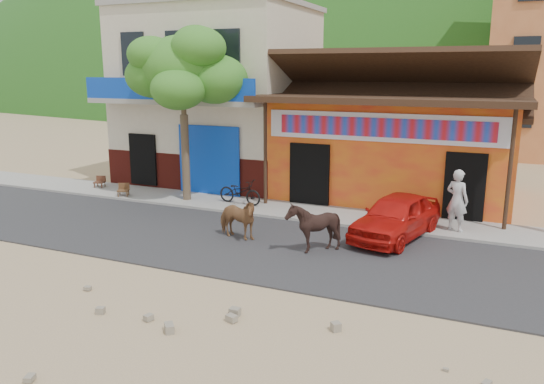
{
  "coord_description": "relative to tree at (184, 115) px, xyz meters",
  "views": [
    {
      "loc": [
        5.52,
        -9.8,
        4.64
      ],
      "look_at": [
        -0.07,
        3.0,
        1.4
      ],
      "focal_mm": 35.0,
      "sensor_mm": 36.0,
      "label": 1
    }
  ],
  "objects": [
    {
      "name": "ground",
      "position": [
        4.6,
        -5.8,
        -3.12
      ],
      "size": [
        120.0,
        120.0,
        0.0
      ],
      "primitive_type": "plane",
      "color": "#9E825B",
      "rests_on": "ground"
    },
    {
      "name": "road",
      "position": [
        4.6,
        -3.3,
        -3.1
      ],
      "size": [
        60.0,
        5.0,
        0.04
      ],
      "primitive_type": "cube",
      "color": "#28282B",
      "rests_on": "ground"
    },
    {
      "name": "sidewalk",
      "position": [
        4.6,
        0.2,
        -3.06
      ],
      "size": [
        60.0,
        2.0,
        0.12
      ],
      "primitive_type": "cube",
      "color": "gray",
      "rests_on": "ground"
    },
    {
      "name": "dance_club",
      "position": [
        6.6,
        4.2,
        -1.32
      ],
      "size": [
        8.0,
        6.0,
        3.6
      ],
      "primitive_type": "cube",
      "color": "orange",
      "rests_on": "ground"
    },
    {
      "name": "cafe_building",
      "position": [
        -0.9,
        4.2,
        0.38
      ],
      "size": [
        7.0,
        6.0,
        7.0
      ],
      "primitive_type": "cube",
      "color": "beige",
      "rests_on": "ground"
    },
    {
      "name": "hillside",
      "position": [
        4.6,
        64.2,
        8.88
      ],
      "size": [
        100.0,
        40.0,
        24.0
      ],
      "primitive_type": "ellipsoid",
      "color": "#194C14",
      "rests_on": "ground"
    },
    {
      "name": "tree",
      "position": [
        0.0,
        0.0,
        0.0
      ],
      "size": [
        3.0,
        3.0,
        6.0
      ],
      "primitive_type": null,
      "color": "#2D721E",
      "rests_on": "sidewalk"
    },
    {
      "name": "cow_tan",
      "position": [
        3.59,
        -3.08,
        -2.5
      ],
      "size": [
        1.46,
        0.86,
        1.16
      ],
      "primitive_type": "imported",
      "rotation": [
        0.0,
        0.0,
        1.39
      ],
      "color": "#8E5F39",
      "rests_on": "road"
    },
    {
      "name": "cow_dark",
      "position": [
        5.89,
        -3.25,
        -2.41
      ],
      "size": [
        1.23,
        1.1,
        1.33
      ],
      "primitive_type": "imported",
      "rotation": [
        0.0,
        0.0,
        -1.55
      ],
      "color": "black",
      "rests_on": "road"
    },
    {
      "name": "red_car",
      "position": [
        7.61,
        -1.23,
        -2.46
      ],
      "size": [
        2.3,
        3.87,
        1.24
      ],
      "primitive_type": "imported",
      "rotation": [
        0.0,
        0.0,
        -0.24
      ],
      "color": "red",
      "rests_on": "road"
    },
    {
      "name": "scooter",
      "position": [
        2.03,
        0.17,
        -2.57
      ],
      "size": [
        1.69,
        0.74,
        0.86
      ],
      "primitive_type": "imported",
      "rotation": [
        0.0,
        0.0,
        1.46
      ],
      "color": "black",
      "rests_on": "sidewalk"
    },
    {
      "name": "pedestrian",
      "position": [
        9.1,
        -0.11,
        -2.11
      ],
      "size": [
        0.77,
        0.65,
        1.79
      ],
      "primitive_type": "imported",
      "rotation": [
        0.0,
        0.0,
        2.73
      ],
      "color": "silver",
      "rests_on": "sidewalk"
    },
    {
      "name": "cafe_chair_left",
      "position": [
        -4.24,
        0.34,
        -2.6
      ],
      "size": [
        0.47,
        0.47,
        0.8
      ],
      "primitive_type": null,
      "rotation": [
        0.0,
        0.0,
        0.3
      ],
      "color": "#4A2618",
      "rests_on": "sidewalk"
    },
    {
      "name": "cafe_chair_right",
      "position": [
        -2.41,
        -0.5,
        -2.58
      ],
      "size": [
        0.54,
        0.54,
        0.85
      ],
      "primitive_type": null,
      "rotation": [
        0.0,
        0.0,
        0.5
      ],
      "color": "#452D17",
      "rests_on": "sidewalk"
    }
  ]
}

